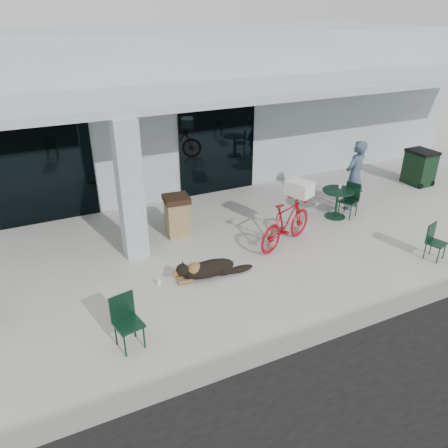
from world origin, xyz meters
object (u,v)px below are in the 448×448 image
dog (210,268)px  cafe_table_far (337,204)px  wheeled_bin (419,167)px  person (355,176)px  trash_receptacle (177,216)px  bicycle (286,223)px  cafe_chair_far_b (349,201)px  cafe_chair_near (128,324)px  cafe_chair_far_a (437,243)px

dog → cafe_table_far: cafe_table_far is taller
dog → wheeled_bin: bearing=19.1°
person → trash_receptacle: 5.01m
person → wheeled_bin: (3.20, 0.60, -0.42)m
bicycle → cafe_table_far: (2.07, 0.72, -0.18)m
person → dog: bearing=-1.0°
cafe_chair_far_b → cafe_chair_near: bearing=-91.9°
cafe_table_far → cafe_chair_far_a: bearing=-77.9°
cafe_chair_near → cafe_chair_far_a: bearing=-12.9°
dog → cafe_table_far: bearing=20.7°
cafe_table_far → wheeled_bin: wheeled_bin is taller
cafe_chair_far_b → trash_receptacle: (-4.49, 1.00, 0.05)m
bicycle → person: (2.84, 1.00, 0.40)m
bicycle → cafe_chair_far_b: (2.37, 0.60, -0.11)m
cafe_chair_near → cafe_chair_far_a: size_ratio=1.14×
cafe_chair_far_b → trash_receptacle: 4.60m
bicycle → cafe_chair_far_a: bearing=-149.1°
cafe_chair_far_a → dog: bearing=146.3°
dog → wheeled_bin: wheeled_bin is taller
trash_receptacle → cafe_table_far: bearing=-11.9°
dog → trash_receptacle: bearing=93.1°
cafe_chair_far_a → person: person is taller
cafe_chair_near → trash_receptacle: size_ratio=0.92×
bicycle → trash_receptacle: bearing=30.8°
person → wheeled_bin: person is taller
cafe_chair_near → dog: bearing=22.0°
cafe_chair_near → cafe_chair_far_b: size_ratio=1.02×
cafe_table_far → trash_receptacle: (-4.19, 0.89, 0.12)m
bicycle → cafe_chair_near: size_ratio=2.02×
cafe_table_far → person: 1.00m
cafe_chair_near → cafe_table_far: bearing=10.6°
wheeled_bin → cafe_chair_far_a: bearing=-133.8°
cafe_chair_far_b → wheeled_bin: bearing=82.8°
bicycle → cafe_chair_far_a: bicycle is taller
cafe_chair_far_b → trash_receptacle: bearing=-125.0°
cafe_chair_far_a → cafe_table_far: bearing=85.7°
cafe_chair_far_a → cafe_chair_far_b: bearing=79.8°
trash_receptacle → cafe_chair_far_b: bearing=-12.6°
cafe_chair_near → wheeled_bin: size_ratio=0.85×
dog → cafe_chair_far_a: bearing=-12.6°
cafe_table_far → cafe_chair_far_a: 2.79m
cafe_chair_far_b → wheeled_bin: size_ratio=0.84×
cafe_chair_near → wheeled_bin: wheeled_bin is taller
bicycle → cafe_table_far: bearing=-93.0°
cafe_chair_near → person: bearing=10.4°
dog → person: bearing=21.4°
trash_receptacle → wheeled_bin: size_ratio=0.93×
bicycle → wheeled_bin: bicycle is taller
cafe_table_far → cafe_chair_far_b: cafe_chair_far_b is taller
cafe_chair_near → cafe_table_far: 6.81m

